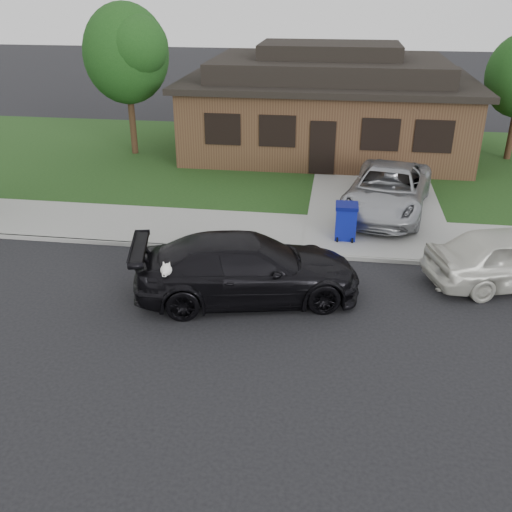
# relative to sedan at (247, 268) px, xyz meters

# --- Properties ---
(ground) EXTENTS (120.00, 120.00, 0.00)m
(ground) POSITION_rel_sedan_xyz_m (-2.59, -1.00, -0.80)
(ground) COLOR black
(ground) RESTS_ON ground
(sidewalk) EXTENTS (60.00, 3.00, 0.12)m
(sidewalk) POSITION_rel_sedan_xyz_m (-2.59, 4.00, -0.74)
(sidewalk) COLOR gray
(sidewalk) RESTS_ON ground
(curb) EXTENTS (60.00, 0.12, 0.12)m
(curb) POSITION_rel_sedan_xyz_m (-2.59, 2.50, -0.74)
(curb) COLOR gray
(curb) RESTS_ON ground
(lawn) EXTENTS (60.00, 13.00, 0.13)m
(lawn) POSITION_rel_sedan_xyz_m (-2.59, 12.00, -0.74)
(lawn) COLOR #193814
(lawn) RESTS_ON ground
(driveway) EXTENTS (4.50, 13.00, 0.14)m
(driveway) POSITION_rel_sedan_xyz_m (3.41, 9.00, -0.73)
(driveway) COLOR gray
(driveway) RESTS_ON ground
(sedan) EXTENTS (5.91, 3.48, 1.61)m
(sedan) POSITION_rel_sedan_xyz_m (0.00, 0.00, 0.00)
(sedan) COLOR black
(sedan) RESTS_ON ground
(minivan) EXTENTS (3.52, 5.78, 1.50)m
(minivan) POSITION_rel_sedan_xyz_m (3.75, 6.21, 0.09)
(minivan) COLOR #A7A9AE
(minivan) RESTS_ON driveway
(recycling_bin) EXTENTS (0.67, 0.72, 1.10)m
(recycling_bin) POSITION_rel_sedan_xyz_m (2.39, 3.73, -0.13)
(recycling_bin) COLOR navy
(recycling_bin) RESTS_ON sidewalk
(house) EXTENTS (12.60, 8.60, 4.65)m
(house) POSITION_rel_sedan_xyz_m (1.41, 14.00, 1.33)
(house) COLOR #422B1C
(house) RESTS_ON ground
(tree_0) EXTENTS (3.78, 3.60, 6.34)m
(tree_0) POSITION_rel_sedan_xyz_m (-6.93, 11.88, 3.67)
(tree_0) COLOR #332114
(tree_0) RESTS_ON ground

